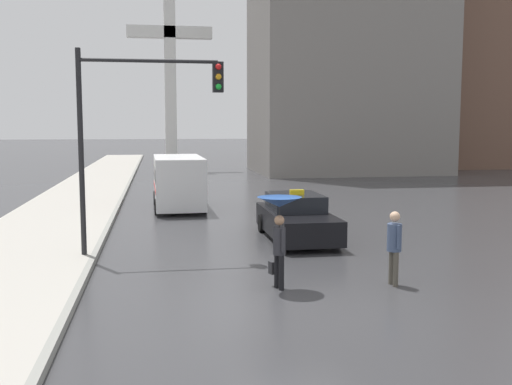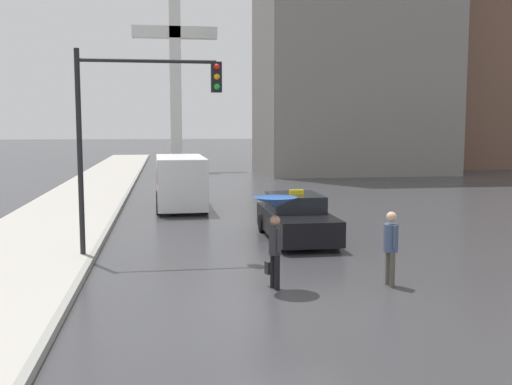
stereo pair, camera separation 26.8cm
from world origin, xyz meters
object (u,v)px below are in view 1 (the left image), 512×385
object	(u,v)px
ambulance_van	(178,180)
pedestrian_man	(394,242)
taxi	(296,219)
traffic_light	(139,114)
monument_cross	(170,62)
pedestrian_with_umbrella	(279,216)

from	to	relation	value
ambulance_van	pedestrian_man	xyz separation A→B (m)	(4.32, -13.36, -0.25)
taxi	traffic_light	world-z (taller)	traffic_light
taxi	ambulance_van	distance (m)	8.38
ambulance_van	monument_cross	xyz separation A→B (m)	(0.25, 22.66, 7.30)
taxi	traffic_light	distance (m)	6.09
taxi	ambulance_van	size ratio (longest dim) A/B	0.91
pedestrian_with_umbrella	monument_cross	size ratio (longest dim) A/B	0.14
pedestrian_man	traffic_light	distance (m)	7.34
ambulance_van	pedestrian_with_umbrella	world-z (taller)	ambulance_van
pedestrian_man	traffic_light	world-z (taller)	traffic_light
taxi	monument_cross	bearing A→B (deg)	-84.01
ambulance_van	pedestrian_man	world-z (taller)	ambulance_van
taxi	monument_cross	xyz separation A→B (m)	(-3.18, 30.28, 7.89)
pedestrian_with_umbrella	monument_cross	xyz separation A→B (m)	(-1.47, 35.88, 6.93)
pedestrian_with_umbrella	pedestrian_man	bearing A→B (deg)	-108.57
taxi	pedestrian_with_umbrella	bearing A→B (deg)	73.10
traffic_light	monument_cross	world-z (taller)	monument_cross
taxi	pedestrian_with_umbrella	size ratio (longest dim) A/B	2.31
ambulance_van	pedestrian_man	bearing A→B (deg)	106.90
pedestrian_with_umbrella	traffic_light	bearing A→B (deg)	25.19
taxi	monument_cross	distance (m)	31.46
ambulance_van	taxi	bearing A→B (deg)	113.19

